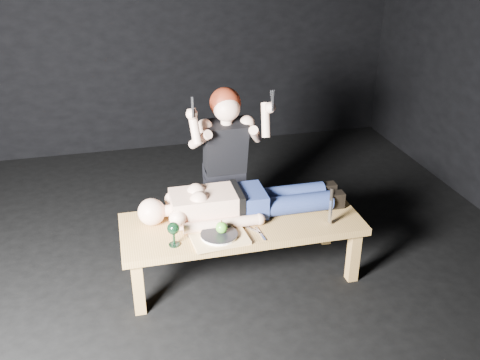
# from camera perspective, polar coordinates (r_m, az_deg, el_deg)

# --- Properties ---
(ground) EXTENTS (5.00, 5.00, 0.00)m
(ground) POSITION_cam_1_polar(r_m,az_deg,el_deg) (4.06, -2.55, -9.41)
(ground) COLOR black
(ground) RESTS_ON ground
(back_wall) EXTENTS (5.00, 0.00, 5.00)m
(back_wall) POSITION_cam_1_polar(r_m,az_deg,el_deg) (5.84, -8.02, 17.48)
(back_wall) COLOR black
(back_wall) RESTS_ON ground
(table) EXTENTS (1.69, 0.64, 0.45)m
(table) POSITION_cam_1_polar(r_m,az_deg,el_deg) (3.88, 0.18, -7.30)
(table) COLOR #A67F42
(table) RESTS_ON ground
(lying_man) EXTENTS (1.56, 0.48, 0.24)m
(lying_man) POSITION_cam_1_polar(r_m,az_deg,el_deg) (3.80, 0.49, -1.96)
(lying_man) COLOR #D8A68A
(lying_man) RESTS_ON table
(kneeling_woman) EXTENTS (0.70, 0.78, 1.30)m
(kneeling_woman) POSITION_cam_1_polar(r_m,az_deg,el_deg) (4.21, -1.80, 2.18)
(kneeling_woman) COLOR black
(kneeling_woman) RESTS_ON ground
(serving_tray) EXTENTS (0.39, 0.29, 0.02)m
(serving_tray) POSITION_cam_1_polar(r_m,az_deg,el_deg) (3.55, -2.26, -6.19)
(serving_tray) COLOR tan
(serving_tray) RESTS_ON table
(plate) EXTENTS (0.26, 0.26, 0.02)m
(plate) POSITION_cam_1_polar(r_m,az_deg,el_deg) (3.54, -2.26, -5.92)
(plate) COLOR white
(plate) RESTS_ON serving_tray
(apple) EXTENTS (0.08, 0.08, 0.08)m
(apple) POSITION_cam_1_polar(r_m,az_deg,el_deg) (3.53, -1.97, -5.11)
(apple) COLOR #428E1E
(apple) RESTS_ON plate
(goblet) EXTENTS (0.08, 0.08, 0.17)m
(goblet) POSITION_cam_1_polar(r_m,az_deg,el_deg) (3.48, -7.12, -5.78)
(goblet) COLOR black
(goblet) RESTS_ON table
(fork_flat) EXTENTS (0.09, 0.17, 0.01)m
(fork_flat) POSITION_cam_1_polar(r_m,az_deg,el_deg) (3.54, -4.81, -6.60)
(fork_flat) COLOR #B2B2B7
(fork_flat) RESTS_ON table
(knife_flat) EXTENTS (0.03, 0.18, 0.01)m
(knife_flat) POSITION_cam_1_polar(r_m,az_deg,el_deg) (3.61, 2.22, -5.79)
(knife_flat) COLOR #B2B2B7
(knife_flat) RESTS_ON table
(spoon_flat) EXTENTS (0.11, 0.16, 0.01)m
(spoon_flat) POSITION_cam_1_polar(r_m,az_deg,el_deg) (3.66, 1.19, -5.26)
(spoon_flat) COLOR #B2B2B7
(spoon_flat) RESTS_ON table
(carving_knife) EXTENTS (0.04, 0.04, 0.28)m
(carving_knife) POSITION_cam_1_polar(r_m,az_deg,el_deg) (3.71, 9.72, -2.81)
(carving_knife) COLOR #B2B2B7
(carving_knife) RESTS_ON table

